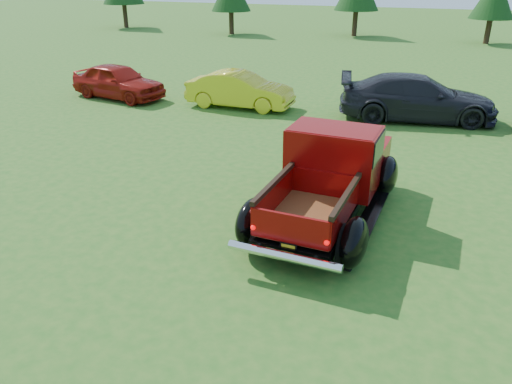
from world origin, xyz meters
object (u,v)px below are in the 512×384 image
Objects in this scene: pickup_truck at (332,173)px; show_car_red at (118,81)px; show_car_grey at (417,98)px; show_car_yellow at (240,90)px.

show_car_red is at bearing 148.24° from pickup_truck.
show_car_yellow is at bearing 84.91° from show_car_grey.
pickup_truck is 8.86m from show_car_yellow.
show_car_yellow is 6.22m from show_car_grey.
pickup_truck is 1.00× the size of show_car_grey.
pickup_truck reaches higher than show_car_red.
pickup_truck is 7.96m from show_car_grey.
pickup_truck is at bearing -145.84° from show_car_yellow.
show_car_grey is (11.20, 0.83, 0.08)m from show_car_red.
show_car_red reaches higher than show_car_yellow.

